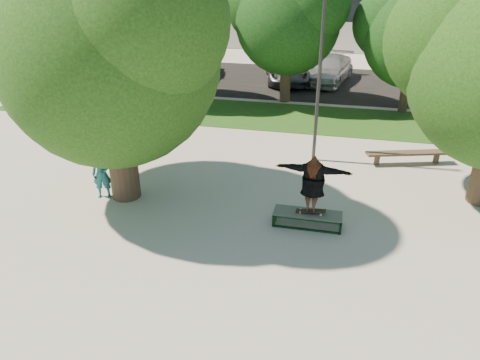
% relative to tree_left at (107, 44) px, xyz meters
% --- Properties ---
extents(ground, '(120.00, 120.00, 0.00)m').
position_rel_tree_left_xyz_m(ground, '(4.29, -1.09, -4.42)').
color(ground, '#ABA49D').
rests_on(ground, ground).
extents(grass_strip, '(30.00, 4.00, 0.02)m').
position_rel_tree_left_xyz_m(grass_strip, '(5.29, 8.41, -4.41)').
color(grass_strip, '#204212').
rests_on(grass_strip, ground).
extents(asphalt_strip, '(40.00, 8.00, 0.01)m').
position_rel_tree_left_xyz_m(asphalt_strip, '(4.29, 14.91, -4.42)').
color(asphalt_strip, black).
rests_on(asphalt_strip, ground).
extents(tree_left, '(6.96, 5.95, 7.12)m').
position_rel_tree_left_xyz_m(tree_left, '(0.00, 0.00, 0.00)').
color(tree_left, '#38281E').
rests_on(tree_left, ground).
extents(bg_tree_left, '(5.28, 4.51, 5.77)m').
position_rel_tree_left_xyz_m(bg_tree_left, '(-2.28, 9.98, -0.69)').
color(bg_tree_left, '#38281E').
rests_on(bg_tree_left, ground).
extents(bg_tree_mid, '(5.76, 4.92, 6.24)m').
position_rel_tree_left_xyz_m(bg_tree_mid, '(3.22, 10.98, -0.41)').
color(bg_tree_mid, '#38281E').
rests_on(bg_tree_mid, ground).
extents(bg_tree_right, '(5.04, 4.31, 5.43)m').
position_rel_tree_left_xyz_m(bg_tree_right, '(8.73, 10.47, -0.93)').
color(bg_tree_right, '#38281E').
rests_on(bg_tree_right, ground).
extents(lamppost, '(0.25, 0.15, 6.11)m').
position_rel_tree_left_xyz_m(lamppost, '(5.29, 3.91, -1.27)').
color(lamppost, '#2D2D30').
rests_on(lamppost, ground).
extents(grind_box, '(1.80, 0.60, 0.38)m').
position_rel_tree_left_xyz_m(grind_box, '(5.51, -0.55, -4.23)').
color(grind_box, '#113419').
rests_on(grind_box, ground).
extents(skater_rig, '(1.96, 0.66, 1.64)m').
position_rel_tree_left_xyz_m(skater_rig, '(5.58, -0.55, -3.19)').
color(skater_rig, white).
rests_on(skater_rig, grind_box).
extents(bystander, '(0.64, 0.51, 1.52)m').
position_rel_tree_left_xyz_m(bystander, '(-0.53, -0.28, -3.66)').
color(bystander, '#1B6568').
rests_on(bystander, ground).
extents(bench, '(2.84, 1.19, 0.44)m').
position_rel_tree_left_xyz_m(bench, '(8.45, 4.28, -4.06)').
color(bench, '#4C3B2E').
rests_on(bench, ground).
extents(car_silver_a, '(2.50, 4.60, 1.48)m').
position_rel_tree_left_xyz_m(car_silver_a, '(-2.39, 14.96, -3.68)').
color(car_silver_a, silver).
rests_on(car_silver_a, asphalt_strip).
extents(car_dark, '(1.73, 4.58, 1.49)m').
position_rel_tree_left_xyz_m(car_dark, '(3.19, 15.41, -3.67)').
color(car_dark, black).
rests_on(car_dark, asphalt_strip).
extents(car_grey, '(3.17, 5.19, 1.34)m').
position_rel_tree_left_xyz_m(car_grey, '(2.86, 14.83, -3.75)').
color(car_grey, '#57565B').
rests_on(car_grey, asphalt_strip).
extents(car_silver_b, '(2.89, 5.16, 1.41)m').
position_rel_tree_left_xyz_m(car_silver_b, '(5.17, 15.27, -3.72)').
color(car_silver_b, '#B8B9BD').
rests_on(car_silver_b, asphalt_strip).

